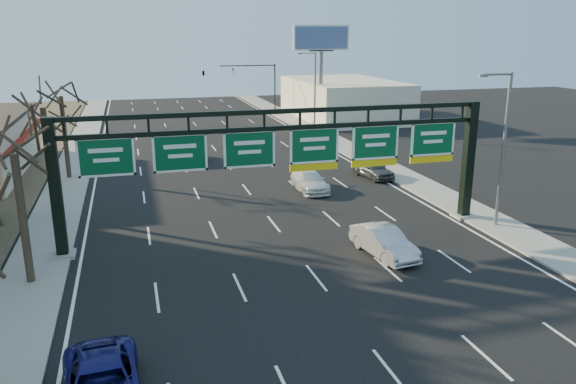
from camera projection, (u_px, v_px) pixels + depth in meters
name	position (u px, v px, depth m)	size (l,w,h in m)	color
ground	(331.00, 296.00, 24.53)	(160.00, 160.00, 0.00)	black
sidewalk_left	(63.00, 195.00, 39.65)	(3.00, 120.00, 0.12)	gray
sidewalk_right	(393.00, 171.00, 46.38)	(3.00, 120.00, 0.12)	gray
lane_markings	(241.00, 183.00, 43.03)	(21.60, 120.00, 0.01)	white
sign_gantry	(285.00, 155.00, 30.70)	(24.60, 1.20, 7.20)	black
building_right_distant	(343.00, 99.00, 75.36)	(12.00, 20.00, 5.00)	beige
tree_gantry	(11.00, 130.00, 23.84)	(3.60, 3.60, 8.48)	#31271B
tree_mid	(40.00, 90.00, 32.89)	(3.60, 3.60, 9.24)	#31271B
tree_far	(59.00, 82.00, 42.24)	(3.60, 3.60, 8.86)	#31271B
streetlight_near	(502.00, 142.00, 31.96)	(2.15, 0.22, 9.00)	slate
streetlight_far	(314.00, 88.00, 63.42)	(2.15, 0.22, 9.00)	slate
billboard_right	(321.00, 50.00, 67.60)	(7.00, 0.50, 12.00)	slate
traffic_signal_mast	(231.00, 76.00, 75.40)	(10.16, 0.54, 7.00)	black
car_silver_sedan	(384.00, 242.00, 28.83)	(1.57, 4.49, 1.48)	#B5B5BA
car_white_wagon	(310.00, 181.00, 40.89)	(1.94, 4.77, 1.38)	white
car_grey_far	(373.00, 169.00, 44.42)	(1.72, 4.27, 1.45)	#3E4143
car_silver_distant	(194.00, 153.00, 49.93)	(1.59, 4.56, 1.50)	#A3A4A8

